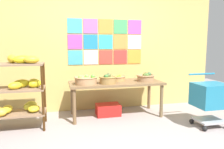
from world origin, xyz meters
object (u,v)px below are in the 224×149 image
Objects in this scene: fruit_basket_back_left at (108,79)px; produce_crate_under_table at (108,110)px; fruit_basket_centre at (146,77)px; fruit_basket_left at (86,80)px; banana_shelf_unit at (16,87)px; display_table at (116,86)px; fruit_basket_right at (117,78)px; shopping_cart at (211,97)px.

fruit_basket_back_left is 0.69× the size of produce_crate_under_table.
fruit_basket_centre is 0.76× the size of produce_crate_under_table.
fruit_basket_centre is (1.11, 0.05, 0.00)m from fruit_basket_left.
display_table is (1.64, 0.24, -0.09)m from banana_shelf_unit.
fruit_basket_right is 1.60m from shopping_cart.
fruit_basket_right is at bearing 13.66° from produce_crate_under_table.
banana_shelf_unit reaches higher than shopping_cart.
fruit_basket_left is 1.31× the size of fruit_basket_right.
fruit_basket_back_left is 0.64m from produce_crate_under_table.
fruit_basket_right is 0.36× the size of shopping_cart.
display_table is 5.02× the size of fruit_basket_centre.
fruit_basket_centre is (0.55, -0.06, 0.14)m from display_table.
display_table is at bearing -18.56° from produce_crate_under_table.
display_table is at bearing 11.59° from fruit_basket_left.
fruit_basket_left is 0.37m from fruit_basket_back_left.
shopping_cart is at bearing -32.15° from produce_crate_under_table.
shopping_cart reaches higher than fruit_basket_centre.
fruit_basket_right is 0.69× the size of produce_crate_under_table.
fruit_basket_left reaches higher than produce_crate_under_table.
banana_shelf_unit is at bearing 167.96° from shopping_cart.
produce_crate_under_table is at bearing 147.84° from shopping_cart.
fruit_basket_back_left reaches higher than fruit_basket_centre.
banana_shelf_unit is 0.69× the size of display_table.
produce_crate_under_table is (-0.69, 0.11, -0.60)m from fruit_basket_centre.
fruit_basket_back_left is (-0.19, -0.15, 0.15)m from display_table.
fruit_basket_centre is 1.11× the size of fruit_basket_right.
banana_shelf_unit is 2.20m from fruit_basket_centre.
fruit_basket_right is (0.61, 0.21, -0.02)m from fruit_basket_left.
fruit_basket_centre is 1.14m from shopping_cart.
fruit_basket_back_left reaches higher than fruit_basket_right.
fruit_basket_right is at bearing 60.00° from display_table.
produce_crate_under_table is (0.05, 0.20, -0.60)m from fruit_basket_back_left.
fruit_basket_centre is 0.92m from produce_crate_under_table.
banana_shelf_unit is 3.46× the size of fruit_basket_centre.
display_table is at bearing 173.75° from fruit_basket_centre.
banana_shelf_unit is at bearing -176.59° from fruit_basket_back_left.
fruit_basket_back_left is at bearing -173.01° from fruit_basket_centre.
banana_shelf_unit is at bearing -173.48° from fruit_basket_left.
fruit_basket_centre is 0.52m from fruit_basket_right.
produce_crate_under_table is (0.42, 0.16, -0.60)m from fruit_basket_left.
fruit_basket_left is at bearing 158.08° from shopping_cart.
fruit_basket_centre is at bearing 6.99° from fruit_basket_back_left.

